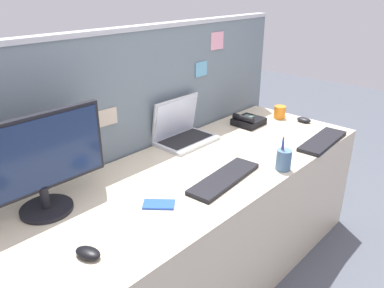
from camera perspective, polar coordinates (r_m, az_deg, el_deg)
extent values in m
plane|color=#4C515B|center=(2.35, 0.95, -19.12)|extent=(10.00, 10.00, 0.00)
cube|color=beige|center=(2.13, 1.01, -12.12)|extent=(2.18, 0.77, 0.70)
cube|color=slate|center=(2.23, -7.11, -0.81)|extent=(2.29, 0.06, 1.36)
cube|color=#B7BAC1|center=(2.05, -8.10, 17.05)|extent=(2.29, 0.07, 0.02)
cube|color=#66ADD1|center=(2.38, 1.41, 11.29)|extent=(0.11, 0.01, 0.09)
cube|color=beige|center=(1.96, -12.76, 3.99)|extent=(0.12, 0.01, 0.09)
cube|color=pink|center=(2.47, 3.82, 15.34)|extent=(0.11, 0.01, 0.11)
cylinder|color=black|center=(1.71, -21.14, -9.12)|extent=(0.22, 0.22, 0.02)
cylinder|color=black|center=(1.69, -21.41, -7.53)|extent=(0.04, 0.04, 0.09)
cube|color=black|center=(1.61, -22.60, -1.47)|extent=(0.59, 0.03, 0.32)
cube|color=#19284C|center=(1.60, -22.35, -1.64)|extent=(0.56, 0.01, 0.29)
cube|color=silver|center=(2.24, -0.80, 0.48)|extent=(0.35, 0.23, 0.02)
cube|color=black|center=(2.24, -0.98, 0.81)|extent=(0.31, 0.16, 0.00)
cube|color=silver|center=(2.26, -2.57, 4.14)|extent=(0.35, 0.05, 0.24)
cube|color=silver|center=(2.25, -2.41, 4.06)|extent=(0.32, 0.05, 0.22)
cube|color=black|center=(2.55, 8.58, 3.40)|extent=(0.19, 0.17, 0.04)
cube|color=#4C6B5B|center=(2.57, 8.52, 4.14)|extent=(0.06, 0.06, 0.01)
cylinder|color=black|center=(2.49, 7.78, 3.90)|extent=(0.04, 0.15, 0.04)
cube|color=black|center=(1.83, 4.93, -5.22)|extent=(0.46, 0.17, 0.02)
cube|color=black|center=(2.37, 19.20, 0.44)|extent=(0.44, 0.16, 0.02)
ellipsoid|color=black|center=(1.41, -15.49, -15.61)|extent=(0.09, 0.11, 0.03)
ellipsoid|color=black|center=(2.68, 16.59, 3.53)|extent=(0.06, 0.10, 0.03)
cylinder|color=#4C7093|center=(1.96, 13.72, -2.34)|extent=(0.08, 0.08, 0.11)
cylinder|color=blue|center=(1.94, 13.44, -0.83)|extent=(0.01, 0.02, 0.13)
cylinder|color=red|center=(1.94, 13.67, -0.71)|extent=(0.02, 0.01, 0.14)
cube|color=blue|center=(1.64, -5.06, -9.10)|extent=(0.14, 0.15, 0.01)
cylinder|color=orange|center=(2.71, 13.15, 4.71)|extent=(0.08, 0.08, 0.09)
torus|color=orange|center=(2.75, 13.70, 4.95)|extent=(0.05, 0.01, 0.05)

